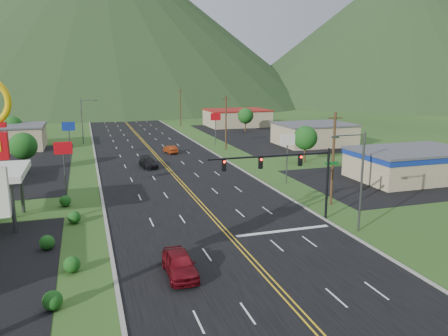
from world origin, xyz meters
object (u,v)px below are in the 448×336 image
object	(u,v)px
streetlight_east	(359,175)
car_dark_mid	(148,163)
car_red_near	(180,264)
streetlight_west	(83,118)
traffic_signal	(290,168)
car_red_far	(171,149)

from	to	relation	value
streetlight_east	car_dark_mid	xyz separation A→B (m)	(-13.86, 33.23, -4.45)
streetlight_east	car_red_near	bearing A→B (deg)	-167.21
streetlight_east	streetlight_west	distance (m)	64.21
traffic_signal	car_red_far	xyz separation A→B (m)	(-3.65, 40.24, -4.65)
streetlight_west	car_red_near	bearing A→B (deg)	-84.71
streetlight_west	traffic_signal	bearing A→B (deg)	-72.03
traffic_signal	streetlight_east	bearing A→B (deg)	-40.39
car_dark_mid	traffic_signal	bearing A→B (deg)	-78.74
car_dark_mid	car_red_far	world-z (taller)	car_dark_mid
streetlight_west	streetlight_east	bearing A→B (deg)	-69.14
traffic_signal	car_dark_mid	distance (m)	30.98
car_red_near	car_red_far	world-z (taller)	car_red_near
car_red_near	streetlight_east	bearing A→B (deg)	12.85
streetlight_east	car_red_far	bearing A→B (deg)	100.68
traffic_signal	streetlight_east	size ratio (longest dim) A/B	1.46
streetlight_east	car_dark_mid	size ratio (longest dim) A/B	1.78
car_red_near	car_red_far	xyz separation A→B (m)	(8.60, 48.08, -0.17)
car_red_near	car_dark_mid	size ratio (longest dim) A/B	0.99
car_dark_mid	car_red_far	distance (m)	12.32
car_red_far	car_dark_mid	bearing A→B (deg)	54.11
car_red_near	car_red_far	size ratio (longest dim) A/B	1.21
car_red_near	car_dark_mid	bearing A→B (deg)	85.30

